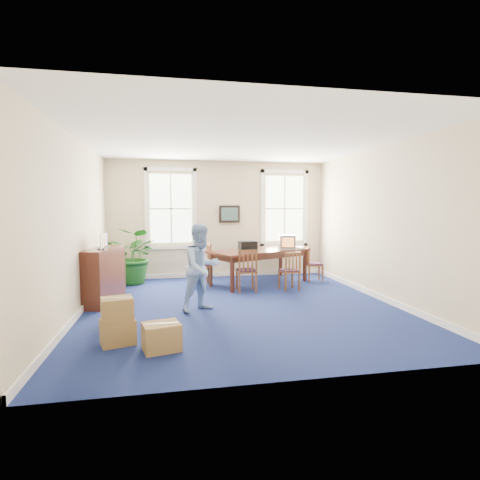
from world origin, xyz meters
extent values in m
plane|color=navy|center=(0.00, 0.00, 0.00)|extent=(6.50, 6.50, 0.00)
plane|color=white|center=(0.00, 0.00, 3.20)|extent=(6.50, 6.50, 0.00)
plane|color=beige|center=(0.00, 3.25, 1.60)|extent=(6.50, 0.00, 6.50)
plane|color=beige|center=(0.00, -3.25, 1.60)|extent=(6.50, 0.00, 6.50)
plane|color=beige|center=(-3.00, 0.00, 1.60)|extent=(0.00, 6.50, 6.50)
plane|color=beige|center=(3.00, 0.00, 1.60)|extent=(0.00, 6.50, 6.50)
cube|color=white|center=(0.00, 3.22, 0.06)|extent=(6.00, 0.04, 0.12)
cube|color=white|center=(-2.97, 0.00, 0.06)|extent=(0.04, 6.50, 0.12)
cube|color=white|center=(2.97, 0.00, 0.06)|extent=(0.04, 6.50, 0.12)
cube|color=white|center=(1.97, 2.09, 0.89)|extent=(0.24, 0.27, 0.06)
cube|color=black|center=(0.60, 2.15, 0.97)|extent=(0.46, 0.33, 0.22)
imported|color=#88ABE0|center=(-0.78, -0.19, 0.82)|extent=(1.00, 0.94, 1.63)
cube|color=#451D14|center=(-2.69, 0.81, 0.56)|extent=(0.70, 1.49, 1.13)
imported|color=#134913|center=(-2.23, 2.63, 0.71)|extent=(1.60, 1.51, 1.42)
camera|label=1|loc=(-1.37, -7.10, 1.94)|focal=28.00mm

